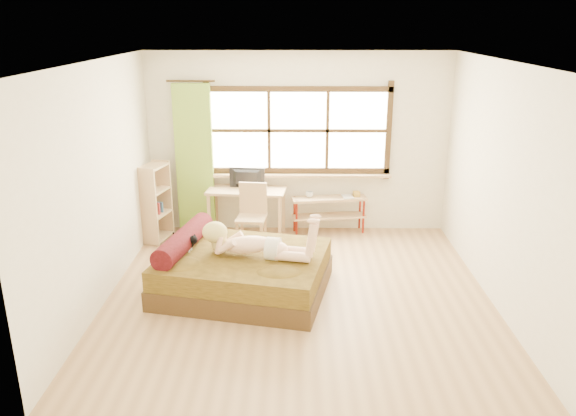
{
  "coord_description": "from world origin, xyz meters",
  "views": [
    {
      "loc": [
        -0.05,
        -6.03,
        3.12
      ],
      "look_at": [
        -0.13,
        0.2,
        1.02
      ],
      "focal_mm": 35.0,
      "sensor_mm": 36.0,
      "label": 1
    }
  ],
  "objects_px": {
    "woman": "(255,233)",
    "desk": "(247,195)",
    "chair": "(252,211)",
    "pipe_shelf": "(330,207)",
    "kitten": "(184,242)",
    "bed": "(240,271)",
    "bookshelf": "(156,202)"
  },
  "relations": [
    {
      "from": "woman",
      "to": "desk",
      "type": "relative_size",
      "value": 1.11
    },
    {
      "from": "bookshelf",
      "to": "desk",
      "type": "bearing_deg",
      "value": 24.16
    },
    {
      "from": "bed",
      "to": "woman",
      "type": "height_order",
      "value": "woman"
    },
    {
      "from": "woman",
      "to": "bookshelf",
      "type": "height_order",
      "value": "bookshelf"
    },
    {
      "from": "bed",
      "to": "bookshelf",
      "type": "distance_m",
      "value": 2.16
    },
    {
      "from": "chair",
      "to": "bookshelf",
      "type": "distance_m",
      "value": 1.43
    },
    {
      "from": "bed",
      "to": "kitten",
      "type": "bearing_deg",
      "value": -175.63
    },
    {
      "from": "bed",
      "to": "desk",
      "type": "distance_m",
      "value": 1.89
    },
    {
      "from": "kitten",
      "to": "pipe_shelf",
      "type": "xyz_separation_m",
      "value": [
        1.86,
        1.89,
        -0.18
      ]
    },
    {
      "from": "kitten",
      "to": "bookshelf",
      "type": "bearing_deg",
      "value": 126.61
    },
    {
      "from": "bed",
      "to": "chair",
      "type": "relative_size",
      "value": 2.43
    },
    {
      "from": "desk",
      "to": "kitten",
      "type": "bearing_deg",
      "value": -102.77
    },
    {
      "from": "woman",
      "to": "bookshelf",
      "type": "xyz_separation_m",
      "value": [
        -1.58,
        1.69,
        -0.18
      ]
    },
    {
      "from": "desk",
      "to": "bookshelf",
      "type": "xyz_separation_m",
      "value": [
        -1.31,
        -0.22,
        -0.04
      ]
    },
    {
      "from": "bed",
      "to": "pipe_shelf",
      "type": "distance_m",
      "value": 2.31
    },
    {
      "from": "bookshelf",
      "to": "chair",
      "type": "bearing_deg",
      "value": 8.7
    },
    {
      "from": "bookshelf",
      "to": "kitten",
      "type": "bearing_deg",
      "value": -50.81
    },
    {
      "from": "desk",
      "to": "chair",
      "type": "xyz_separation_m",
      "value": [
        0.11,
        -0.37,
        -0.12
      ]
    },
    {
      "from": "chair",
      "to": "pipe_shelf",
      "type": "distance_m",
      "value": 1.25
    },
    {
      "from": "chair",
      "to": "pipe_shelf",
      "type": "xyz_separation_m",
      "value": [
        1.15,
        0.49,
        -0.09
      ]
    },
    {
      "from": "woman",
      "to": "desk",
      "type": "distance_m",
      "value": 1.94
    },
    {
      "from": "pipe_shelf",
      "to": "woman",
      "type": "bearing_deg",
      "value": -124.29
    },
    {
      "from": "desk",
      "to": "bookshelf",
      "type": "distance_m",
      "value": 1.33
    },
    {
      "from": "bed",
      "to": "bookshelf",
      "type": "xyz_separation_m",
      "value": [
        -1.38,
        1.63,
        0.33
      ]
    },
    {
      "from": "kitten",
      "to": "desk",
      "type": "bearing_deg",
      "value": 83.08
    },
    {
      "from": "kitten",
      "to": "bed",
      "type": "bearing_deg",
      "value": 4.37
    },
    {
      "from": "woman",
      "to": "kitten",
      "type": "bearing_deg",
      "value": -177.79
    },
    {
      "from": "kitten",
      "to": "bookshelf",
      "type": "relative_size",
      "value": 0.25
    },
    {
      "from": "bed",
      "to": "bookshelf",
      "type": "height_order",
      "value": "bookshelf"
    },
    {
      "from": "bookshelf",
      "to": "woman",
      "type": "bearing_deg",
      "value": -32.46
    },
    {
      "from": "kitten",
      "to": "desk",
      "type": "height_order",
      "value": "desk"
    },
    {
      "from": "chair",
      "to": "woman",
      "type": "bearing_deg",
      "value": -78.09
    }
  ]
}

